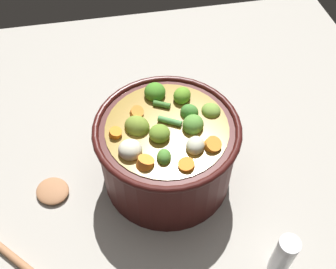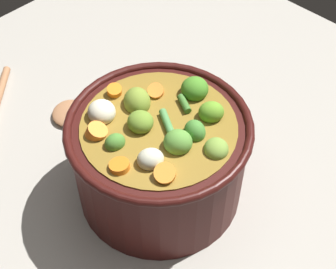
{
  "view_description": "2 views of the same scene",
  "coord_description": "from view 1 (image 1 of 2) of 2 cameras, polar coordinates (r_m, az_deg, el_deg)",
  "views": [
    {
      "loc": [
        0.08,
        0.42,
        0.65
      ],
      "look_at": [
        -0.0,
        -0.0,
        0.12
      ],
      "focal_mm": 42.27,
      "sensor_mm": 36.0,
      "label": 1
    },
    {
      "loc": [
        -0.33,
        0.32,
        0.64
      ],
      "look_at": [
        -0.01,
        -0.01,
        0.12
      ],
      "focal_mm": 54.76,
      "sensor_mm": 36.0,
      "label": 2
    }
  ],
  "objects": [
    {
      "name": "ground_plane",
      "position": [
        0.78,
        -0.12,
        -5.8
      ],
      "size": [
        1.1,
        1.1,
        0.0
      ],
      "primitive_type": "plane",
      "color": "#9E998E"
    },
    {
      "name": "cooking_pot",
      "position": [
        0.72,
        -0.14,
        -2.33
      ],
      "size": [
        0.25,
        0.25,
        0.17
      ],
      "color": "#38110F",
      "rests_on": "ground_plane"
    },
    {
      "name": "wooden_spoon",
      "position": [
        0.77,
        -19.23,
        -10.59
      ],
      "size": [
        0.22,
        0.22,
        0.01
      ],
      "color": "#A06B45",
      "rests_on": "ground_plane"
    },
    {
      "name": "salt_shaker",
      "position": [
        0.68,
        16.29,
        -16.43
      ],
      "size": [
        0.03,
        0.03,
        0.1
      ],
      "color": "silver",
      "rests_on": "ground_plane"
    }
  ]
}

